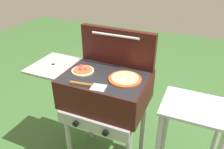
# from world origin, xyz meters

# --- Properties ---
(grill) EXTENTS (0.96, 0.53, 0.90)m
(grill) POSITION_xyz_m (-0.01, -0.00, 0.76)
(grill) COLOR #38110F
(grill) RESTS_ON ground_plane
(grill_lid_open) EXTENTS (0.63, 0.09, 0.30)m
(grill_lid_open) POSITION_xyz_m (0.00, 0.21, 1.05)
(grill_lid_open) COLOR #38110F
(grill_lid_open) RESTS_ON grill
(pizza_cheese) EXTENTS (0.24, 0.24, 0.03)m
(pizza_cheese) POSITION_xyz_m (0.15, -0.00, 0.91)
(pizza_cheese) COLOR #C64723
(pizza_cheese) RESTS_ON grill
(pizza_pepperoni) EXTENTS (0.17, 0.17, 0.04)m
(pizza_pepperoni) POSITION_xyz_m (-0.19, -0.01, 0.91)
(pizza_pepperoni) COLOR beige
(pizza_pepperoni) RESTS_ON grill
(spatula) EXTENTS (0.27, 0.10, 0.02)m
(spatula) POSITION_xyz_m (-0.05, -0.19, 0.91)
(spatula) COLOR #B7BABF
(spatula) RESTS_ON grill
(prep_table) EXTENTS (0.44, 0.36, 0.82)m
(prep_table) POSITION_xyz_m (0.66, 0.00, 0.58)
(prep_table) COLOR #B2B2B7
(prep_table) RESTS_ON ground_plane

